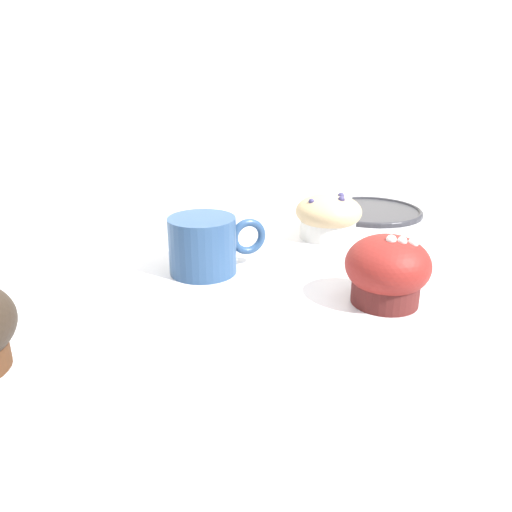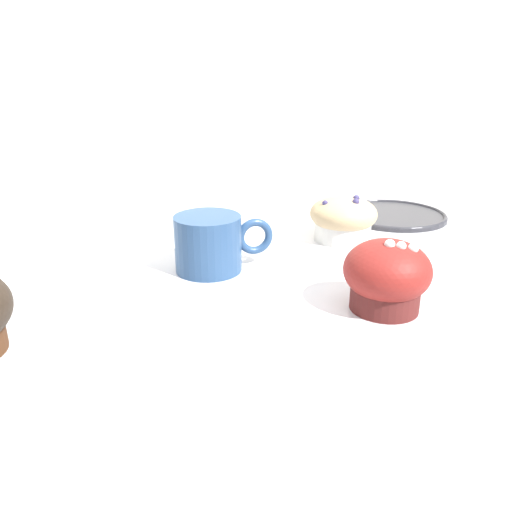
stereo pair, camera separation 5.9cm
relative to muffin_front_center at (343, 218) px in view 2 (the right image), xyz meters
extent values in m
cube|color=beige|center=(-0.16, 0.53, -0.05)|extent=(3.20, 0.10, 1.80)
cylinder|color=silver|center=(0.00, 0.00, -0.01)|extent=(0.09, 0.09, 0.04)
ellipsoid|color=tan|center=(0.00, 0.00, 0.01)|extent=(0.10, 0.10, 0.05)
sphere|color=navy|center=(0.01, -0.01, 0.03)|extent=(0.01, 0.01, 0.01)
sphere|color=navy|center=(-0.03, 0.00, 0.03)|extent=(0.01, 0.01, 0.01)
sphere|color=navy|center=(0.00, -0.02, 0.03)|extent=(0.01, 0.01, 0.01)
cylinder|color=#541E1B|center=(-0.10, -0.22, -0.01)|extent=(0.08, 0.08, 0.05)
ellipsoid|color=maroon|center=(-0.10, -0.22, 0.01)|extent=(0.10, 0.10, 0.07)
sphere|color=white|center=(-0.10, -0.23, 0.04)|extent=(0.01, 0.01, 0.01)
sphere|color=white|center=(-0.11, -0.23, 0.05)|extent=(0.01, 0.01, 0.01)
sphere|color=white|center=(-0.09, -0.24, 0.04)|extent=(0.01, 0.01, 0.01)
cylinder|color=navy|center=(-0.24, -0.02, 0.00)|extent=(0.09, 0.09, 0.08)
torus|color=navy|center=(-0.17, -0.03, 0.01)|extent=(0.05, 0.02, 0.05)
cylinder|color=black|center=(-0.24, -0.02, 0.04)|extent=(0.08, 0.08, 0.01)
cylinder|color=#2D2D33|center=(0.16, 0.06, -0.03)|extent=(0.19, 0.19, 0.01)
torus|color=#2D2D33|center=(0.16, 0.06, -0.03)|extent=(0.19, 0.19, 0.01)
camera|label=1|loc=(-0.51, -0.58, 0.22)|focal=35.00mm
camera|label=2|loc=(-0.46, -0.61, 0.22)|focal=35.00mm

